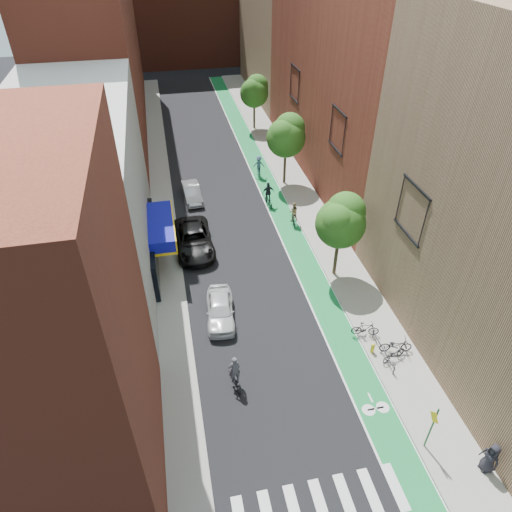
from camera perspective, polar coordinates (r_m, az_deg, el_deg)
ground at (r=25.51m, az=5.19°, el=-18.21°), size 160.00×160.00×0.00m
bike_lane at (r=45.72m, az=0.90°, el=10.01°), size 2.00×68.00×0.01m
sidewalk_left at (r=44.78m, az=-11.83°, el=8.67°), size 2.00×68.00×0.15m
sidewalk_right at (r=46.25m, az=3.98°, el=10.36°), size 3.00×68.00×0.15m
building_left_near_red at (r=19.01m, az=-26.61°, el=-10.87°), size 8.00×10.00×16.00m
building_left_white at (r=31.94m, az=-21.21°, el=6.69°), size 8.00×20.00×12.00m
building_left_far_red at (r=56.79m, az=-19.68°, el=25.33°), size 8.00×36.00×22.00m
building_right_mid_red at (r=44.28m, az=12.14°, el=23.57°), size 8.00×28.00×22.00m
building_right_far_tan at (r=66.94m, az=3.42°, el=26.95°), size 8.00×20.00×18.00m
tree_near at (r=30.65m, az=10.62°, el=4.46°), size 3.40×3.36×6.42m
tree_mid at (r=42.30m, az=3.83°, el=14.89°), size 3.55×3.53×6.74m
tree_far at (r=55.24m, az=-0.19°, el=19.96°), size 3.30×3.25×6.21m
sign_pole at (r=24.05m, az=21.12°, el=-19.20°), size 0.13×0.71×3.00m
parked_car_white at (r=29.22m, az=-4.49°, el=-6.68°), size 2.16×4.45×1.46m
parked_car_black at (r=35.22m, az=-7.78°, el=2.05°), size 2.88×6.03×1.66m
parked_car_silver at (r=41.75m, az=-8.01°, el=7.85°), size 1.68×4.19×1.36m
cyclist_lead at (r=25.60m, az=-2.67°, el=-14.77°), size 0.84×1.69×2.21m
cyclist_lane_near at (r=37.91m, az=4.69°, el=5.08°), size 0.88×1.83×2.00m
cyclist_lane_mid at (r=40.37m, az=1.56°, el=7.40°), size 1.13×1.86×2.21m
cyclist_lane_far at (r=45.18m, az=0.35°, el=11.08°), size 1.25×1.56×2.13m
parked_bike_near at (r=27.97m, az=16.84°, el=-11.66°), size 1.73×1.05×0.86m
parked_bike_mid at (r=28.82m, az=13.52°, el=-8.85°), size 1.76×0.91×1.02m
parked_bike_far at (r=28.38m, az=17.07°, el=-10.60°), size 2.01×1.02×1.01m
pedestrian at (r=25.09m, az=27.24°, el=-21.50°), size 0.79×1.02×1.84m
fire_hydrant at (r=28.08m, az=14.38°, el=-11.06°), size 0.23×0.23×0.66m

